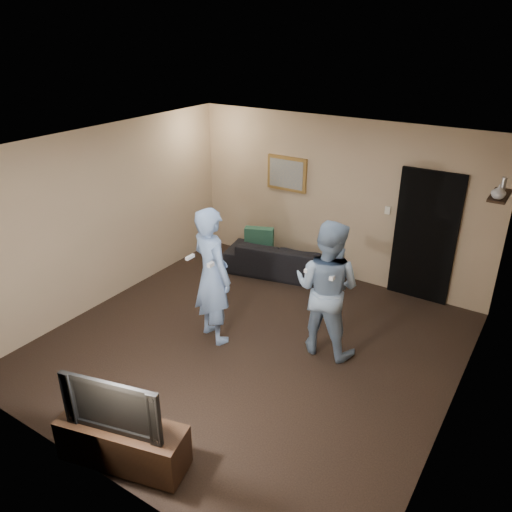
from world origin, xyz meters
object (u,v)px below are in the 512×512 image
Objects in this scene: sofa at (282,259)px; wii_player_left at (212,276)px; tv_console at (123,443)px; television at (117,401)px; wii_player_right at (327,288)px.

wii_player_left reaches higher than sofa.
tv_console is 0.51m from television.
wii_player_right is (1.35, 0.55, -0.03)m from wii_player_left.
tv_console is 2.35m from wii_player_left.
wii_player_left reaches higher than television.
sofa is 4.40m from television.
sofa is 1.89× the size of television.
sofa is 1.50× the size of tv_console.
wii_player_left is 1.46m from wii_player_right.
wii_player_left reaches higher than tv_console.
television is at bearing 87.54° from sofa.
sofa is at bearing 85.74° from television.
wii_player_left is 1.04× the size of wii_player_right.
wii_player_right is at bearing 22.19° from wii_player_left.
tv_console is 1.26× the size of television.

